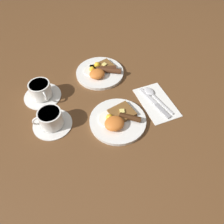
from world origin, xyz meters
TOP-DOWN VIEW (x-y plane):
  - ground_plane at (0.00, 0.00)m, footprint 3.00×3.00m
  - breakfast_plate_near at (-0.00, -0.00)m, footprint 0.23×0.23m
  - breakfast_plate_far at (0.05, 0.30)m, footprint 0.23×0.23m
  - teacup_near at (-0.25, 0.10)m, footprint 0.16×0.16m
  - teacup_far at (-0.25, 0.27)m, footprint 0.17×0.17m
  - napkin at (0.20, 0.02)m, footprint 0.14×0.23m
  - knife at (0.19, 0.01)m, footprint 0.04×0.20m
  - spoon at (0.21, 0.07)m, footprint 0.05×0.19m

SIDE VIEW (x-z plane):
  - ground_plane at x=0.00m, z-range 0.00..0.00m
  - napkin at x=0.20m, z-range 0.00..0.01m
  - knife at x=0.19m, z-range 0.00..0.01m
  - spoon at x=0.21m, z-range 0.00..0.01m
  - breakfast_plate_near at x=0.00m, z-range -0.01..0.04m
  - breakfast_plate_far at x=0.05m, z-range -0.01..0.04m
  - teacup_far at x=-0.25m, z-range -0.01..0.07m
  - teacup_near at x=-0.25m, z-range 0.00..0.07m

